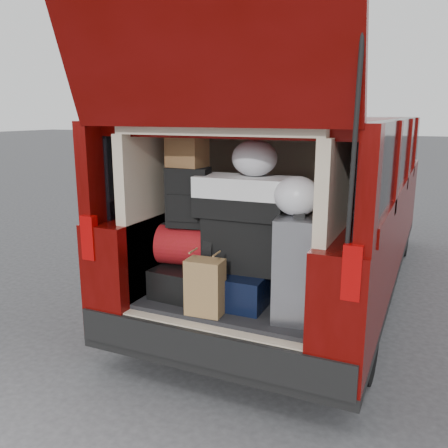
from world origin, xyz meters
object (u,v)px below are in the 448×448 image
Objects in this scene: silver_roller at (299,266)px; navy_hardshell at (241,285)px; red_duffel at (190,245)px; twotone_duffel at (242,197)px; backpack at (188,197)px; black_soft_case at (244,243)px; kraft_bag at (205,287)px; black_hardshell at (189,278)px.

navy_hardshell is at bearing 162.74° from silver_roller.
twotone_duffel reaches higher than red_duffel.
silver_roller is at bearing -12.54° from red_duffel.
backpack is at bearing -86.19° from red_duffel.
silver_roller is at bearing -10.10° from navy_hardshell.
silver_roller reaches higher than black_soft_case.
silver_roller is (0.43, -0.07, 0.22)m from navy_hardshell.
red_duffel is at bearing 167.92° from silver_roller.
silver_roller is 0.60m from twotone_duffel.
silver_roller reaches higher than kraft_bag.
black_hardshell is 0.51m from black_soft_case.
twotone_duffel is at bearing 160.42° from silver_roller.
black_hardshell is 0.60m from backpack.
silver_roller is 1.51× the size of red_duffel.
red_duffel is (0.01, 0.00, 0.25)m from black_hardshell.
twotone_duffel reaches higher than silver_roller.
kraft_bag is at bearing -112.85° from navy_hardshell.
black_hardshell is at bearing -178.80° from navy_hardshell.
black_hardshell is 0.25m from red_duffel.
kraft_bag is 0.66m from backpack.
backpack is (0.01, -0.00, 0.60)m from black_hardshell.
black_soft_case reaches higher than kraft_bag.
red_duffel is 0.85× the size of black_soft_case.
navy_hardshell is at bearing -98.47° from black_soft_case.
red_duffel is at bearing -179.31° from navy_hardshell.
navy_hardshell is at bearing -6.93° from red_duffel.
black_hardshell is 0.75m from twotone_duffel.
silver_roller is 0.83m from red_duffel.
black_soft_case is at bearing -3.78° from backpack.
black_soft_case is (0.41, 0.05, 0.30)m from black_hardshell.
backpack reaches higher than black_hardshell.
black_hardshell is 0.40m from navy_hardshell.
backpack is at bearing -177.45° from twotone_duffel.
kraft_bag is 0.65m from twotone_duffel.
black_soft_case is 0.50m from backpack.
black_soft_case is 0.32m from twotone_duffel.
silver_roller is at bearing 19.95° from kraft_bag.
black_hardshell is 1.20× the size of red_duffel.
twotone_duffel is (0.39, 0.03, 0.38)m from red_duffel.
kraft_bag is at bearing -164.47° from silver_roller.
red_duffel is at bearing 39.37° from black_hardshell.
navy_hardshell is (0.40, 0.01, 0.01)m from black_hardshell.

